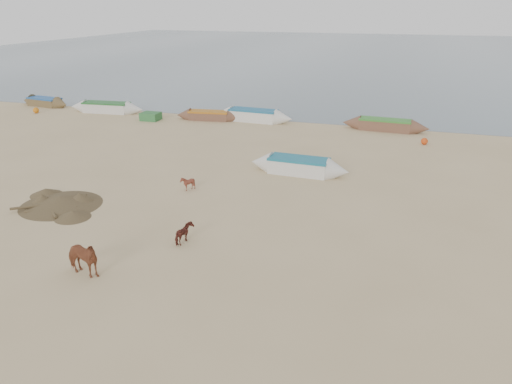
% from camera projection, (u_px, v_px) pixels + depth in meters
% --- Properties ---
extents(ground, '(140.00, 140.00, 0.00)m').
position_uv_depth(ground, '(223.00, 254.00, 18.40)').
color(ground, tan).
rests_on(ground, ground).
extents(sea, '(160.00, 160.00, 0.00)m').
position_uv_depth(sea, '(384.00, 53.00, 91.47)').
color(sea, slate).
rests_on(sea, ground).
extents(cow_adult, '(1.66, 0.99, 1.31)m').
position_uv_depth(cow_adult, '(81.00, 258.00, 16.73)').
color(cow_adult, brown).
rests_on(cow_adult, ground).
extents(calf_front, '(0.82, 0.77, 0.74)m').
position_uv_depth(calf_front, '(188.00, 183.00, 24.50)').
color(calf_front, brown).
rests_on(calf_front, ground).
extents(calf_right, '(0.86, 0.94, 0.78)m').
position_uv_depth(calf_right, '(185.00, 234.00, 19.10)').
color(calf_right, '#5A251D').
rests_on(calf_right, ground).
extents(near_canoe, '(5.50, 1.59, 0.87)m').
position_uv_depth(near_canoe, '(299.00, 166.00, 26.91)').
color(near_canoe, silver).
rests_on(near_canoe, ground).
extents(debris_pile, '(4.54, 4.54, 0.43)m').
position_uv_depth(debris_pile, '(61.00, 201.00, 22.77)').
color(debris_pile, brown).
rests_on(debris_pile, ground).
extents(waterline_canoes, '(55.50, 3.31, 0.93)m').
position_uv_depth(waterline_canoes, '(264.00, 118.00, 38.20)').
color(waterline_canoes, brown).
rests_on(waterline_canoes, ground).
extents(beach_clutter, '(47.59, 4.52, 0.64)m').
position_uv_depth(beach_clutter, '(389.00, 131.00, 34.71)').
color(beach_clutter, '#316D38').
rests_on(beach_clutter, ground).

